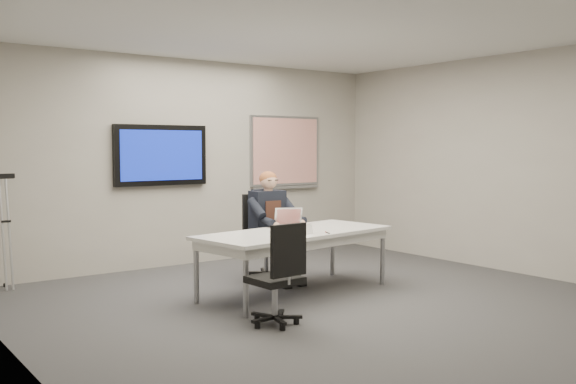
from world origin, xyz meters
TOP-DOWN VIEW (x-y plane):
  - floor at (0.00, 0.00)m, footprint 6.00×6.00m
  - ceiling at (0.00, 0.00)m, footprint 6.00×6.00m
  - wall_back at (0.00, 3.00)m, footprint 6.00×0.02m
  - wall_left at (-3.00, 0.00)m, footprint 0.02×6.00m
  - wall_right at (3.00, 0.00)m, footprint 0.02×6.00m
  - conference_table at (0.02, 0.68)m, footprint 2.35×1.23m
  - tv_display at (-0.50, 2.95)m, footprint 1.30×0.09m
  - whiteboard at (1.55, 2.97)m, footprint 1.25×0.08m
  - office_chair_far at (0.20, 1.55)m, footprint 0.54×0.54m
  - office_chair_near at (-0.88, -0.25)m, footprint 0.47×0.47m
  - seated_person at (0.19, 1.30)m, footprint 0.41×0.71m
  - crutch at (-2.48, 2.81)m, footprint 0.18×0.53m
  - laptop at (0.16, 0.92)m, footprint 0.38×0.41m
  - name_tent at (-0.10, 0.44)m, footprint 0.27×0.09m
  - pen at (0.19, 0.33)m, footprint 0.06×0.13m

SIDE VIEW (x-z plane):
  - floor at x=0.00m, z-range -0.01..0.01m
  - office_chair_near at x=-0.88m, z-range -0.18..0.76m
  - office_chair_far at x=0.20m, z-range -0.19..0.84m
  - seated_person at x=0.19m, z-range -0.13..1.19m
  - conference_table at x=0.02m, z-range 0.27..0.96m
  - crutch at x=-2.48m, z-range -0.02..1.36m
  - pen at x=0.19m, z-range 0.69..0.70m
  - name_tent at x=-0.10m, z-range 0.69..0.80m
  - laptop at x=0.16m, z-range 0.64..0.86m
  - wall_back at x=0.00m, z-range 0.00..2.80m
  - wall_left at x=-3.00m, z-range 0.00..2.80m
  - wall_right at x=3.00m, z-range 0.00..2.80m
  - tv_display at x=-0.50m, z-range 1.10..1.90m
  - whiteboard at x=1.55m, z-range 0.98..2.08m
  - ceiling at x=0.00m, z-range 2.79..2.81m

